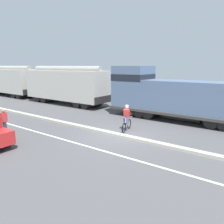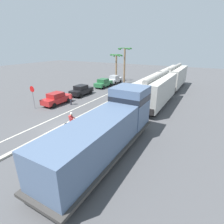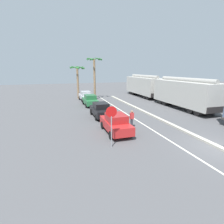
{
  "view_description": "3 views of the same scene",
  "coord_description": "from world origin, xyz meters",
  "px_view_note": "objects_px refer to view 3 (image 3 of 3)",
  "views": [
    {
      "loc": [
        -10.56,
        -7.31,
        4.25
      ],
      "look_at": [
        1.71,
        1.57,
        1.0
      ],
      "focal_mm": 35.0,
      "sensor_mm": 36.0,
      "label": 1
    },
    {
      "loc": [
        11.83,
        -11.11,
        7.52
      ],
      "look_at": [
        4.43,
        2.12,
        1.7
      ],
      "focal_mm": 28.0,
      "sensor_mm": 36.0,
      "label": 2
    },
    {
      "loc": [
        -10.26,
        -8.31,
        5.24
      ],
      "look_at": [
        -5.33,
        7.17,
        1.25
      ],
      "focal_mm": 28.0,
      "sensor_mm": 36.0,
      "label": 3
    }
  ],
  "objects_px": {
    "parked_car_black": "(101,110)",
    "palm_tree_far": "(77,74)",
    "parked_car_green": "(90,100)",
    "stop_sign": "(111,119)",
    "hopper_car_middle": "(143,86)",
    "hopper_car_lead": "(184,93)",
    "palm_tree_near": "(94,69)",
    "pedestrian_by_cars": "(132,119)",
    "parked_car_red": "(116,123)",
    "parked_car_silver": "(86,96)"
  },
  "relations": [
    {
      "from": "parked_car_black",
      "to": "parked_car_silver",
      "type": "xyz_separation_m",
      "value": [
        0.07,
        10.89,
        0.0
      ]
    },
    {
      "from": "hopper_car_middle",
      "to": "palm_tree_near",
      "type": "distance_m",
      "value": 10.37
    },
    {
      "from": "hopper_car_middle",
      "to": "parked_car_black",
      "type": "relative_size",
      "value": 2.52
    },
    {
      "from": "hopper_car_middle",
      "to": "palm_tree_far",
      "type": "xyz_separation_m",
      "value": [
        -12.58,
        0.96,
        2.4
      ]
    },
    {
      "from": "parked_car_red",
      "to": "pedestrian_by_cars",
      "type": "height_order",
      "value": "same"
    },
    {
      "from": "palm_tree_far",
      "to": "pedestrian_by_cars",
      "type": "relative_size",
      "value": 3.67
    },
    {
      "from": "parked_car_black",
      "to": "stop_sign",
      "type": "height_order",
      "value": "stop_sign"
    },
    {
      "from": "parked_car_black",
      "to": "stop_sign",
      "type": "bearing_deg",
      "value": -98.79
    },
    {
      "from": "palm_tree_far",
      "to": "hopper_car_middle",
      "type": "bearing_deg",
      "value": -4.34
    },
    {
      "from": "parked_car_red",
      "to": "parked_car_black",
      "type": "distance_m",
      "value": 5.29
    },
    {
      "from": "parked_car_silver",
      "to": "pedestrian_by_cars",
      "type": "height_order",
      "value": "same"
    },
    {
      "from": "parked_car_silver",
      "to": "pedestrian_by_cars",
      "type": "xyz_separation_m",
      "value": [
        1.71,
        -15.43,
        0.03
      ]
    },
    {
      "from": "parked_car_black",
      "to": "stop_sign",
      "type": "distance_m",
      "value": 8.08
    },
    {
      "from": "hopper_car_lead",
      "to": "parked_car_green",
      "type": "distance_m",
      "value": 13.11
    },
    {
      "from": "parked_car_green",
      "to": "stop_sign",
      "type": "relative_size",
      "value": 1.46
    },
    {
      "from": "palm_tree_near",
      "to": "pedestrian_by_cars",
      "type": "xyz_separation_m",
      "value": [
        -0.11,
        -16.3,
        -4.39
      ]
    },
    {
      "from": "pedestrian_by_cars",
      "to": "palm_tree_near",
      "type": "bearing_deg",
      "value": 89.61
    },
    {
      "from": "pedestrian_by_cars",
      "to": "hopper_car_lead",
      "type": "bearing_deg",
      "value": 28.04
    },
    {
      "from": "parked_car_green",
      "to": "palm_tree_far",
      "type": "bearing_deg",
      "value": 97.29
    },
    {
      "from": "parked_car_red",
      "to": "parked_car_black",
      "type": "relative_size",
      "value": 1.0
    },
    {
      "from": "parked_car_red",
      "to": "parked_car_green",
      "type": "xyz_separation_m",
      "value": [
        0.06,
        11.82,
        0.0
      ]
    },
    {
      "from": "hopper_car_lead",
      "to": "pedestrian_by_cars",
      "type": "relative_size",
      "value": 6.54
    },
    {
      "from": "stop_sign",
      "to": "pedestrian_by_cars",
      "type": "distance_m",
      "value": 4.66
    },
    {
      "from": "parked_car_silver",
      "to": "parked_car_green",
      "type": "bearing_deg",
      "value": -90.4
    },
    {
      "from": "parked_car_green",
      "to": "stop_sign",
      "type": "xyz_separation_m",
      "value": [
        -1.26,
        -14.42,
        1.21
      ]
    },
    {
      "from": "parked_car_black",
      "to": "parked_car_silver",
      "type": "distance_m",
      "value": 10.89
    },
    {
      "from": "parked_car_black",
      "to": "palm_tree_far",
      "type": "xyz_separation_m",
      "value": [
        -0.83,
        13.33,
        3.66
      ]
    },
    {
      "from": "parked_car_green",
      "to": "palm_tree_far",
      "type": "relative_size",
      "value": 0.71
    },
    {
      "from": "palm_tree_near",
      "to": "pedestrian_by_cars",
      "type": "height_order",
      "value": "palm_tree_near"
    },
    {
      "from": "parked_car_black",
      "to": "hopper_car_middle",
      "type": "bearing_deg",
      "value": 46.47
    },
    {
      "from": "hopper_car_middle",
      "to": "stop_sign",
      "type": "relative_size",
      "value": 3.68
    },
    {
      "from": "palm_tree_far",
      "to": "parked_car_green",
      "type": "bearing_deg",
      "value": -82.71
    },
    {
      "from": "parked_car_silver",
      "to": "parked_car_red",
      "type": "bearing_deg",
      "value": -90.33
    },
    {
      "from": "parked_car_silver",
      "to": "palm_tree_near",
      "type": "bearing_deg",
      "value": 25.65
    },
    {
      "from": "hopper_car_lead",
      "to": "hopper_car_middle",
      "type": "height_order",
      "value": "same"
    },
    {
      "from": "palm_tree_near",
      "to": "hopper_car_lead",
      "type": "bearing_deg",
      "value": -48.09
    },
    {
      "from": "stop_sign",
      "to": "palm_tree_near",
      "type": "bearing_deg",
      "value": 81.0
    },
    {
      "from": "stop_sign",
      "to": "palm_tree_far",
      "type": "bearing_deg",
      "value": 88.94
    },
    {
      "from": "hopper_car_middle",
      "to": "stop_sign",
      "type": "xyz_separation_m",
      "value": [
        -12.98,
        -20.27,
        -0.05
      ]
    },
    {
      "from": "parked_car_red",
      "to": "parked_car_green",
      "type": "bearing_deg",
      "value": 89.69
    },
    {
      "from": "stop_sign",
      "to": "palm_tree_near",
      "type": "height_order",
      "value": "palm_tree_near"
    },
    {
      "from": "hopper_car_middle",
      "to": "parked_car_silver",
      "type": "height_order",
      "value": "hopper_car_middle"
    },
    {
      "from": "parked_car_black",
      "to": "palm_tree_near",
      "type": "xyz_separation_m",
      "value": [
        1.89,
        11.77,
        4.42
      ]
    },
    {
      "from": "hopper_car_lead",
      "to": "parked_car_black",
      "type": "distance_m",
      "value": 11.85
    },
    {
      "from": "hopper_car_lead",
      "to": "parked_car_red",
      "type": "distance_m",
      "value": 13.31
    },
    {
      "from": "hopper_car_middle",
      "to": "parked_car_silver",
      "type": "bearing_deg",
      "value": -172.76
    },
    {
      "from": "hopper_car_lead",
      "to": "palm_tree_near",
      "type": "distance_m",
      "value": 15.1
    },
    {
      "from": "hopper_car_middle",
      "to": "parked_car_green",
      "type": "height_order",
      "value": "hopper_car_middle"
    },
    {
      "from": "parked_car_green",
      "to": "parked_car_silver",
      "type": "bearing_deg",
      "value": 89.6
    },
    {
      "from": "parked_car_red",
      "to": "palm_tree_near",
      "type": "height_order",
      "value": "palm_tree_near"
    }
  ]
}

